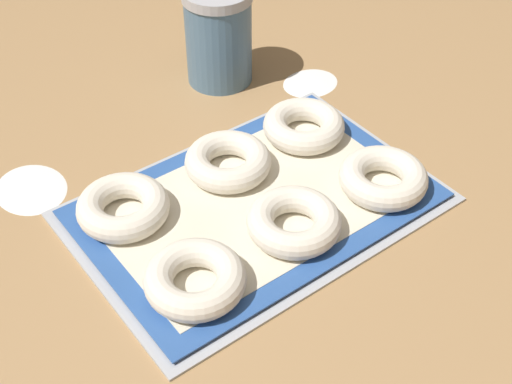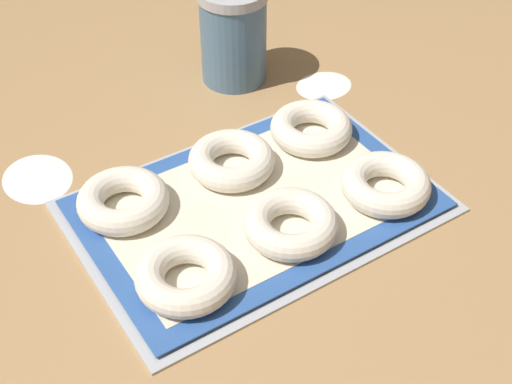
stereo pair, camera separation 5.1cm
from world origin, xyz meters
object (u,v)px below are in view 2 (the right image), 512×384
object	(u,v)px
baking_tray	(256,206)
bagel_back_center	(231,160)
bagel_front_center	(291,224)
flour_canister	(233,35)
bagel_back_right	(311,128)
bagel_front_left	(186,275)
bagel_back_left	(123,200)
bagel_front_right	(386,184)

from	to	relation	value
baking_tray	bagel_back_center	bearing A→B (deg)	84.27
bagel_back_center	bagel_front_center	bearing A→B (deg)	-91.23
flour_canister	bagel_back_right	bearing A→B (deg)	-89.95
bagel_front_center	bagel_back_right	xyz separation A→B (m)	(0.14, 0.15, 0.00)
bagel_front_left	bagel_back_center	size ratio (longest dim) A/B	1.00
bagel_front_center	bagel_back_left	size ratio (longest dim) A/B	1.00
bagel_front_center	bagel_back_center	distance (m)	0.15
bagel_back_right	bagel_front_left	bearing A→B (deg)	-152.52
bagel_back_center	bagel_back_right	xyz separation A→B (m)	(0.14, -0.00, 0.00)
bagel_front_right	bagel_back_center	distance (m)	0.21
baking_tray	bagel_back_left	xyz separation A→B (m)	(-0.15, 0.08, 0.02)
bagel_back_left	bagel_back_center	world-z (taller)	same
bagel_front_left	bagel_back_left	xyz separation A→B (m)	(-0.01, 0.16, 0.00)
bagel_front_left	bagel_back_center	world-z (taller)	same
bagel_back_left	flour_canister	world-z (taller)	flour_canister
bagel_front_right	bagel_back_center	size ratio (longest dim) A/B	1.00
bagel_front_center	bagel_back_center	world-z (taller)	same
bagel_front_right	bagel_back_left	bearing A→B (deg)	152.39
bagel_back_center	bagel_back_right	world-z (taller)	same
baking_tray	flour_canister	bearing A→B (deg)	63.58
bagel_front_left	bagel_front_right	distance (m)	0.30
baking_tray	bagel_back_left	size ratio (longest dim) A/B	3.92
baking_tray	bagel_back_center	size ratio (longest dim) A/B	3.92
bagel_back_center	bagel_back_left	bearing A→B (deg)	177.83
bagel_front_center	flour_canister	world-z (taller)	flour_canister
bagel_front_left	bagel_back_right	xyz separation A→B (m)	(0.29, 0.15, 0.00)
bagel_back_left	bagel_back_center	distance (m)	0.16
baking_tray	bagel_back_right	xyz separation A→B (m)	(0.14, 0.07, 0.02)
flour_canister	bagel_front_center	bearing A→B (deg)	-111.03
baking_tray	bagel_front_right	distance (m)	0.18
bagel_front_left	bagel_back_center	distance (m)	0.22
baking_tray	bagel_back_right	bearing A→B (deg)	27.14
flour_canister	bagel_front_left	bearing A→B (deg)	-128.43
bagel_back_left	bagel_back_right	distance (m)	0.30
bagel_front_left	bagel_front_center	size ratio (longest dim) A/B	1.00
bagel_back_center	flour_canister	xyz separation A→B (m)	(0.14, 0.21, 0.05)
baking_tray	bagel_front_right	xyz separation A→B (m)	(0.15, -0.08, 0.02)
bagel_front_center	bagel_front_right	xyz separation A→B (m)	(0.15, -0.01, 0.00)
bagel_front_right	bagel_front_center	bearing A→B (deg)	177.26
bagel_front_left	flour_canister	size ratio (longest dim) A/B	0.76
bagel_front_center	flour_canister	xyz separation A→B (m)	(0.14, 0.36, 0.05)
bagel_front_center	bagel_back_center	xyz separation A→B (m)	(0.00, 0.15, 0.00)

